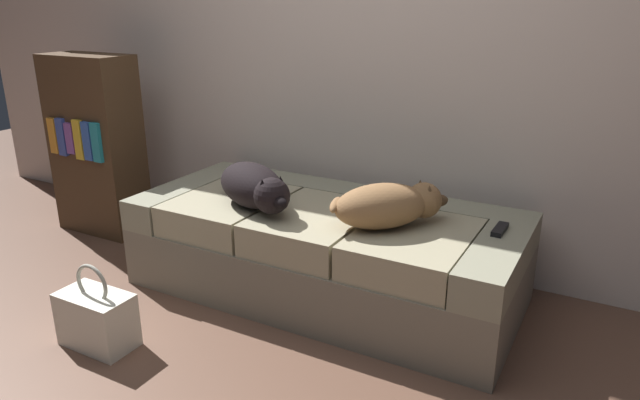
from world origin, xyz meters
name	(u,v)px	position (x,y,z in m)	size (l,w,h in m)	color
back_wall	(379,0)	(0.00, 1.73, 1.40)	(6.40, 0.10, 2.80)	beige
couch	(325,250)	(0.00, 1.15, 0.23)	(1.88, 0.84, 0.45)	slate
dog_dark	(255,187)	(-0.29, 0.98, 0.56)	(0.57, 0.44, 0.21)	black
dog_tan	(389,205)	(0.36, 1.06, 0.55)	(0.48, 0.49, 0.20)	olive
tv_remote	(500,229)	(0.81, 1.23, 0.46)	(0.04, 0.15, 0.02)	black
handbag	(97,318)	(-0.62, 0.25, 0.13)	(0.32, 0.18, 0.38)	white
bookshelf	(96,145)	(-1.64, 1.21, 0.55)	(0.56, 0.30, 1.10)	#49331F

